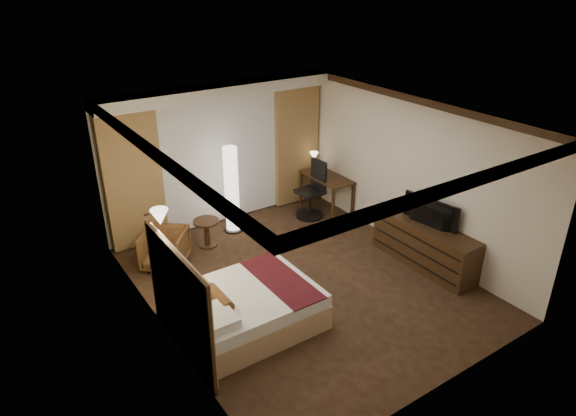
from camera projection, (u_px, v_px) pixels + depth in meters
floor at (302, 282)px, 8.19m from camera, size 4.50×5.50×0.01m
ceiling at (304, 116)px, 7.04m from camera, size 4.50×5.50×0.01m
back_wall at (218, 154)px, 9.67m from camera, size 4.50×0.02×2.70m
left_wall at (158, 248)px, 6.48m from camera, size 0.02×5.50×2.70m
right_wall at (410, 174)px, 8.75m from camera, size 0.02×5.50×2.70m
crown_molding at (304, 121)px, 7.06m from camera, size 4.50×5.50×0.12m
soffit at (221, 90)px, 8.95m from camera, size 4.50×0.50×0.20m
curtain_sheer at (221, 160)px, 9.66m from camera, size 2.48×0.04×2.45m
curtain_left_drape at (133, 181)px, 8.75m from camera, size 1.00×0.14×2.45m
curtain_right_drape at (296, 145)px, 10.47m from camera, size 1.00×0.14×2.45m
wall_sconce at (160, 217)px, 6.65m from camera, size 0.24×0.24×0.24m
bed at (247, 308)px, 7.11m from camera, size 1.87×1.46×0.55m
headboard at (180, 303)px, 6.42m from camera, size 0.12×1.76×1.50m
armchair at (165, 247)px, 8.48m from camera, size 0.95×0.94×0.71m
side_table at (207, 233)px, 9.15m from camera, size 0.46×0.46×0.51m
floor_lamp at (232, 190)px, 9.44m from camera, size 0.35×0.35×1.68m
desk at (326, 193)px, 10.44m from camera, size 0.55×1.18×0.75m
desk_lamp at (314, 162)px, 10.53m from camera, size 0.18×0.18×0.34m
office_chair at (310, 190)px, 10.09m from camera, size 0.58×0.58×1.16m
dresser at (424, 245)px, 8.52m from camera, size 0.50×1.92×0.75m
television at (428, 209)px, 8.22m from camera, size 0.72×1.08×0.13m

